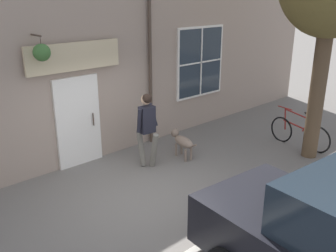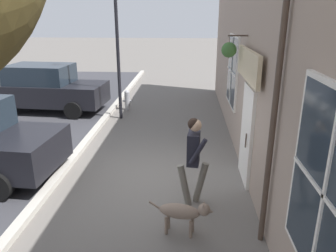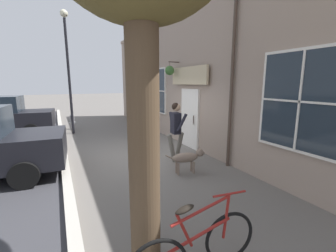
# 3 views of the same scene
# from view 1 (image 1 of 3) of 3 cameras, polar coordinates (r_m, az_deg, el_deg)

# --- Properties ---
(ground_plane) EXTENTS (90.00, 90.00, 0.00)m
(ground_plane) POSITION_cam_1_polar(r_m,az_deg,el_deg) (7.63, -4.11, -10.63)
(ground_plane) COLOR #66605B
(storefront_facade) EXTENTS (0.95, 18.00, 5.03)m
(storefront_facade) POSITION_cam_1_polar(r_m,az_deg,el_deg) (8.68, -14.16, 10.27)
(storefront_facade) COLOR gray
(storefront_facade) RESTS_ON ground_plane
(pedestrian_walking) EXTENTS (0.62, 0.58, 1.75)m
(pedestrian_walking) POSITION_cam_1_polar(r_m,az_deg,el_deg) (8.46, -3.22, 0.42)
(pedestrian_walking) COLOR #6B665B
(pedestrian_walking) RESTS_ON ground_plane
(dog_on_leash) EXTENTS (1.09, 0.39, 0.65)m
(dog_on_leash) POSITION_cam_1_polar(r_m,az_deg,el_deg) (9.16, 2.18, -2.29)
(dog_on_leash) COLOR #7F6B5B
(dog_on_leash) RESTS_ON ground_plane
(leaning_bicycle) EXTENTS (1.74, 0.18, 1.00)m
(leaning_bicycle) POSITION_cam_1_polar(r_m,az_deg,el_deg) (10.40, 19.37, -0.95)
(leaning_bicycle) COLOR black
(leaning_bicycle) RESTS_ON ground_plane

